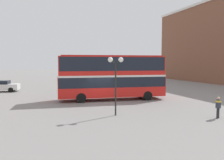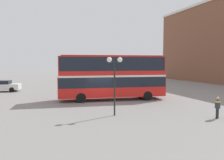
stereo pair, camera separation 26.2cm
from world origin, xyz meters
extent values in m
plane|color=gray|center=(0.00, 0.00, 0.00)|extent=(240.00, 240.00, 0.00)
cube|color=red|center=(1.72, 1.42, 1.51)|extent=(11.59, 4.02, 2.17)
cube|color=red|center=(1.72, 1.42, 3.64)|extent=(11.41, 3.92, 2.10)
cube|color=black|center=(1.72, 1.42, 2.00)|extent=(11.48, 4.03, 1.07)
cube|color=black|center=(1.72, 1.42, 3.90)|extent=(11.25, 3.93, 1.43)
cube|color=silver|center=(1.72, 1.42, 2.63)|extent=(11.48, 4.03, 0.20)
cube|color=#B11A15|center=(1.72, 1.42, 4.74)|extent=(10.88, 3.67, 0.10)
cylinder|color=black|center=(5.47, 2.07, 0.50)|extent=(1.03, 0.43, 1.00)
cylinder|color=black|center=(5.17, -0.19, 0.50)|extent=(1.03, 0.43, 1.00)
cylinder|color=black|center=(-1.51, 2.99, 0.50)|extent=(1.03, 0.43, 1.00)
cylinder|color=black|center=(-1.81, 0.73, 0.50)|extent=(1.03, 0.43, 1.00)
cylinder|color=#232328|center=(6.25, -8.65, 0.38)|extent=(0.14, 0.14, 0.76)
cylinder|color=#232328|center=(6.45, -8.53, 0.38)|extent=(0.14, 0.14, 0.76)
cylinder|color=#2D333D|center=(6.35, -8.59, 1.06)|extent=(0.50, 0.50, 0.60)
cylinder|color=gold|center=(6.35, -8.59, 1.25)|extent=(0.53, 0.53, 0.13)
sphere|color=#D8A884|center=(6.35, -8.59, 1.47)|extent=(0.21, 0.21, 0.21)
cube|color=slate|center=(0.77, 12.59, 0.64)|extent=(4.63, 2.07, 0.71)
cube|color=black|center=(0.59, 12.58, 1.29)|extent=(2.45, 1.77, 0.59)
cylinder|color=black|center=(2.13, 13.49, 0.33)|extent=(0.68, 0.26, 0.67)
cylinder|color=black|center=(2.22, 11.85, 0.33)|extent=(0.68, 0.26, 0.67)
cylinder|color=black|center=(-0.68, 13.33, 0.33)|extent=(0.68, 0.26, 0.67)
cylinder|color=black|center=(-0.59, 11.69, 0.33)|extent=(0.68, 0.26, 0.67)
cube|color=silver|center=(-10.52, 12.65, 0.67)|extent=(4.74, 2.52, 0.78)
cube|color=black|center=(-10.70, 12.68, 1.31)|extent=(2.59, 1.96, 0.49)
cylinder|color=black|center=(-9.01, 13.16, 0.33)|extent=(0.69, 0.34, 0.66)
cylinder|color=black|center=(-9.29, 11.63, 0.33)|extent=(0.69, 0.34, 0.66)
cylinder|color=black|center=(-0.37, -5.32, 2.06)|extent=(0.12, 0.12, 4.11)
cylinder|color=black|center=(-0.37, -5.32, 4.06)|extent=(0.84, 0.06, 0.06)
sphere|color=white|center=(-0.79, -5.32, 4.25)|extent=(0.38, 0.38, 0.38)
sphere|color=white|center=(0.05, -5.32, 4.25)|extent=(0.38, 0.38, 0.38)
camera|label=1|loc=(-6.09, -20.72, 4.04)|focal=35.00mm
camera|label=2|loc=(-5.85, -20.81, 4.04)|focal=35.00mm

